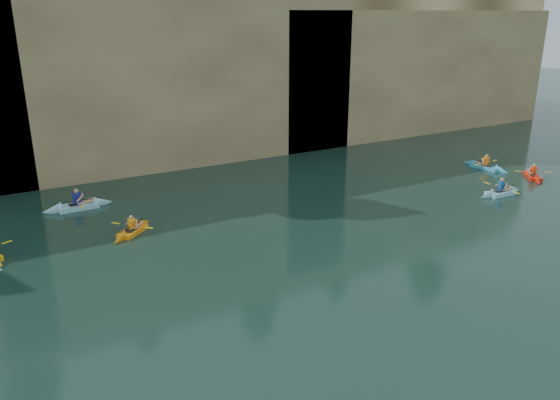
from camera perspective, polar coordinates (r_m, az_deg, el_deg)
ground at (r=16.80m, az=12.17°, el=-15.13°), size 160.00×160.00×0.00m
cliff at (r=41.35m, az=-16.63°, el=13.68°), size 70.00×16.00×12.00m
cliff_slab_center at (r=34.88m, az=-10.31°, el=12.80°), size 24.00×2.40×11.40m
cliff_slab_east at (r=45.73m, az=14.65°, el=12.94°), size 26.00×2.40×9.84m
sea_cave_center at (r=33.41m, az=-19.22°, el=4.62°), size 3.50×1.00×3.20m
sea_cave_east at (r=38.24m, az=1.79°, el=8.39°), size 5.00×1.00×4.50m
kayaker_orange at (r=25.13m, az=-15.17°, el=-3.10°), size 2.51×2.31×1.05m
kayaker_ltblue_near at (r=31.61m, az=22.05°, el=0.75°), size 3.01×2.34×1.18m
kayaker_red_far at (r=35.67m, az=24.90°, el=2.32°), size 2.31×2.70×1.07m
kayaker_ltblue_mid at (r=29.02m, az=-20.36°, el=-0.58°), size 3.40×2.54×1.30m
kayaker_blue_east at (r=36.61m, az=20.68°, el=3.28°), size 2.27×3.28×1.14m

